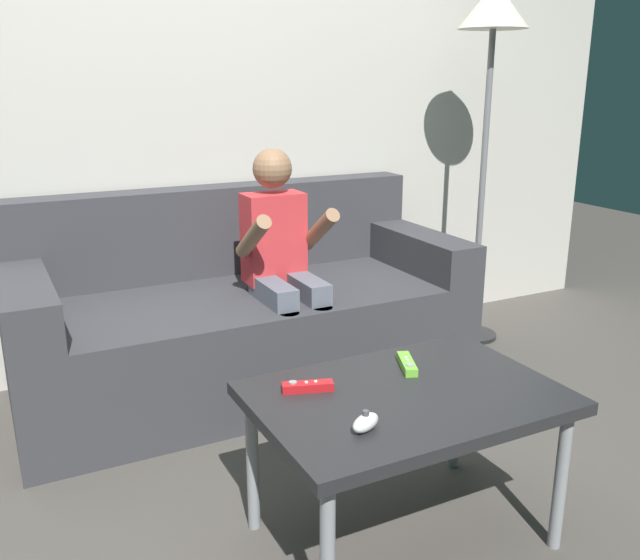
% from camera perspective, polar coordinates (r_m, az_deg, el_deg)
% --- Properties ---
extents(ground_plane, '(9.92, 9.92, 0.00)m').
position_cam_1_polar(ground_plane, '(2.14, -0.62, -20.04)').
color(ground_plane, '#4C4742').
extents(wall_back, '(4.96, 0.05, 2.50)m').
position_cam_1_polar(wall_back, '(3.08, -13.20, 15.66)').
color(wall_back, beige).
rests_on(wall_back, ground).
extents(couch, '(1.86, 0.80, 0.82)m').
position_cam_1_polar(couch, '(2.93, -6.55, -3.20)').
color(couch, '#38383D').
rests_on(couch, ground).
extents(person_seated_on_couch, '(0.34, 0.42, 1.01)m').
position_cam_1_polar(person_seated_on_couch, '(2.73, -3.11, 1.67)').
color(person_seated_on_couch, slate).
rests_on(person_seated_on_couch, ground).
extents(coffee_table, '(0.83, 0.57, 0.46)m').
position_cam_1_polar(coffee_table, '(1.91, 7.19, -10.48)').
color(coffee_table, '#232326').
rests_on(coffee_table, ground).
extents(game_remote_red_near_edge, '(0.14, 0.08, 0.03)m').
position_cam_1_polar(game_remote_red_near_edge, '(1.88, -1.06, -8.89)').
color(game_remote_red_near_edge, red).
rests_on(game_remote_red_near_edge, coffee_table).
extents(nunchuk_white, '(0.10, 0.08, 0.05)m').
position_cam_1_polar(nunchuk_white, '(1.68, 3.82, -11.79)').
color(nunchuk_white, white).
rests_on(nunchuk_white, coffee_table).
extents(game_remote_lime_far_corner, '(0.09, 0.14, 0.03)m').
position_cam_1_polar(game_remote_lime_far_corner, '(2.03, 7.28, -6.97)').
color(game_remote_lime_far_corner, '#72C638').
rests_on(game_remote_lime_far_corner, coffee_table).
extents(floor_lamp, '(0.32, 0.32, 1.69)m').
position_cam_1_polar(floor_lamp, '(3.37, 14.21, 19.21)').
color(floor_lamp, black).
rests_on(floor_lamp, ground).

